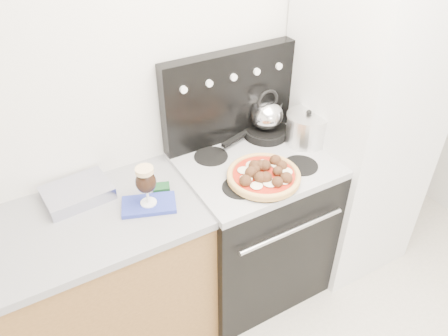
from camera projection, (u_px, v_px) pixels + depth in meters
room_shell at (385, 222)px, 1.43m from camera, size 3.52×3.01×2.52m
base_cabinet at (59, 305)px, 2.14m from camera, size 1.45×0.60×0.86m
countertop at (36, 240)px, 1.87m from camera, size 1.48×0.63×0.04m
stove_body at (252, 228)px, 2.56m from camera, size 0.76×0.65×0.88m
cooktop at (255, 164)px, 2.28m from camera, size 0.76×0.65×0.04m
backguard at (229, 97)px, 2.31m from camera, size 0.76×0.08×0.50m
fridge at (360, 124)px, 2.51m from camera, size 0.64×0.68×1.90m
foil_sheet at (77, 193)px, 2.05m from camera, size 0.32×0.24×0.06m
oven_mitt at (149, 205)px, 2.01m from camera, size 0.28×0.22×0.02m
beer_glass at (146, 186)px, 1.94m from camera, size 0.12×0.12×0.20m
pizza_pan at (263, 179)px, 2.14m from camera, size 0.44×0.44×0.01m
pizza at (264, 174)px, 2.12m from camera, size 0.36×0.36×0.05m
skillet at (266, 132)px, 2.46m from camera, size 0.31×0.31×0.04m
tea_kettle at (267, 113)px, 2.39m from camera, size 0.19×0.19×0.20m
stock_pot at (307, 129)px, 2.37m from camera, size 0.28×0.28×0.16m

